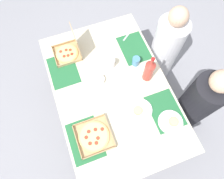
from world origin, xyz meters
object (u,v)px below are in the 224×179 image
at_px(plate_middle, 171,122).
at_px(condiment_bowl, 100,80).
at_px(soda_bottle, 149,70).
at_px(plate_near_right, 140,110).
at_px(cup_spare, 136,61).
at_px(pizza_box_corner_left, 94,136).
at_px(pizza_box_edge_far, 69,51).
at_px(diner_left_seat, 165,50).
at_px(cup_clear_right, 112,63).
at_px(diner_right_seat, 196,104).

distance_m(plate_middle, condiment_bowl, 0.74).
distance_m(soda_bottle, condiment_bowl, 0.46).
height_order(plate_near_right, soda_bottle, soda_bottle).
relative_size(plate_near_right, condiment_bowl, 2.20).
distance_m(plate_middle, cup_spare, 0.65).
bearing_deg(condiment_bowl, soda_bottle, 74.60).
bearing_deg(pizza_box_corner_left, soda_bottle, 118.97).
height_order(soda_bottle, cup_spare, soda_bottle).
relative_size(plate_middle, plate_near_right, 1.03).
relative_size(pizza_box_corner_left, pizza_box_edge_far, 1.02).
xyz_separation_m(plate_near_right, condiment_bowl, (-0.40, -0.24, 0.01)).
height_order(pizza_box_corner_left, pizza_box_edge_far, pizza_box_edge_far).
bearing_deg(diner_left_seat, condiment_bowl, -75.07).
bearing_deg(cup_clear_right, soda_bottle, 49.32).
xyz_separation_m(cup_spare, cup_clear_right, (-0.06, -0.23, 0.00)).
height_order(pizza_box_edge_far, plate_near_right, pizza_box_edge_far).
height_order(condiment_bowl, diner_left_seat, diner_left_seat).
relative_size(pizza_box_edge_far, cup_clear_right, 2.81).
height_order(pizza_box_edge_far, diner_right_seat, diner_right_seat).
relative_size(cup_spare, condiment_bowl, 0.97).
height_order(pizza_box_corner_left, plate_middle, pizza_box_corner_left).
bearing_deg(diner_left_seat, cup_clear_right, -80.64).
relative_size(plate_near_right, cup_spare, 2.26).
distance_m(plate_near_right, diner_right_seat, 0.67).
relative_size(plate_middle, cup_clear_right, 2.11).
height_order(soda_bottle, diner_right_seat, diner_right_seat).
height_order(pizza_box_edge_far, cup_spare, pizza_box_edge_far).
bearing_deg(diner_right_seat, plate_middle, -74.80).
bearing_deg(condiment_bowl, cup_clear_right, 125.27).
xyz_separation_m(pizza_box_edge_far, cup_clear_right, (0.28, 0.34, 0.01)).
height_order(pizza_box_corner_left, plate_near_right, pizza_box_corner_left).
bearing_deg(diner_left_seat, pizza_box_corner_left, -56.66).
distance_m(plate_middle, diner_left_seat, 0.95).
height_order(plate_near_right, condiment_bowl, condiment_bowl).
bearing_deg(cup_spare, diner_left_seat, 110.43).
relative_size(pizza_box_edge_far, diner_right_seat, 0.25).
height_order(pizza_box_edge_far, diner_left_seat, diner_left_seat).
distance_m(condiment_bowl, diner_right_seat, 1.01).
relative_size(condiment_bowl, diner_right_seat, 0.08).
bearing_deg(pizza_box_corner_left, plate_near_right, 99.67).
xyz_separation_m(pizza_box_corner_left, plate_near_right, (-0.08, 0.45, -0.00)).
height_order(plate_middle, diner_right_seat, diner_right_seat).
xyz_separation_m(pizza_box_edge_far, plate_middle, (0.98, 0.62, -0.04)).
bearing_deg(cup_clear_right, pizza_box_corner_left, -32.49).
distance_m(plate_middle, soda_bottle, 0.49).
xyz_separation_m(cup_spare, condiment_bowl, (0.05, -0.39, -0.03)).
bearing_deg(soda_bottle, diner_left_seat, 129.24).
bearing_deg(plate_middle, soda_bottle, -178.73).
bearing_deg(diner_left_seat, soda_bottle, -50.76).
height_order(plate_middle, cup_clear_right, cup_clear_right).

